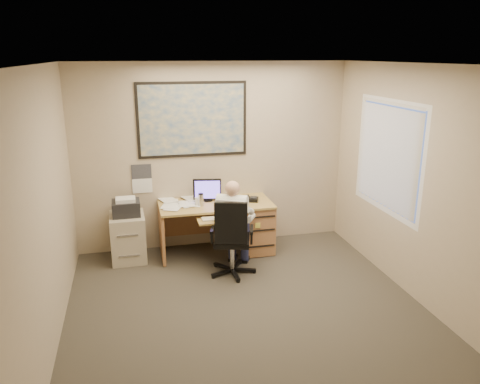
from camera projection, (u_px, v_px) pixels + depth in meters
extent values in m
cube|color=#37322A|center=(251.00, 319.00, 5.13)|extent=(4.00, 4.50, 0.00)
cube|color=white|center=(254.00, 64.00, 4.36)|extent=(4.00, 4.50, 0.00)
cube|color=#B9A78C|center=(213.00, 156.00, 6.84)|extent=(4.00, 0.00, 2.70)
cube|color=#B9A78C|center=(354.00, 320.00, 2.65)|extent=(4.00, 0.00, 2.70)
cube|color=#B9A78C|center=(42.00, 217.00, 4.30)|extent=(0.00, 4.50, 2.70)
cube|color=#B9A78C|center=(426.00, 189.00, 5.19)|extent=(0.00, 4.50, 2.70)
cube|color=tan|center=(216.00, 204.00, 6.66)|extent=(1.60, 0.75, 0.03)
cube|color=#B37749|center=(254.00, 226.00, 6.89)|extent=(0.45, 0.70, 0.70)
cube|color=#B37749|center=(162.00, 234.00, 6.59)|extent=(0.04, 0.70, 0.70)
cube|color=#B37749|center=(212.00, 215.00, 7.06)|extent=(1.55, 0.03, 0.55)
cylinder|color=black|center=(207.00, 200.00, 6.77)|extent=(0.16, 0.16, 0.02)
cube|color=black|center=(207.00, 189.00, 6.70)|extent=(0.40, 0.11, 0.30)
cube|color=#6A53E1|center=(207.00, 190.00, 6.68)|extent=(0.35, 0.07, 0.26)
cube|color=tan|center=(218.00, 220.00, 6.25)|extent=(0.55, 0.30, 0.02)
cube|color=beige|center=(218.00, 218.00, 6.24)|extent=(0.43, 0.14, 0.02)
cube|color=black|center=(252.00, 199.00, 6.75)|extent=(0.23, 0.22, 0.05)
cylinder|color=silver|center=(201.00, 200.00, 6.52)|extent=(0.08, 0.08, 0.17)
cylinder|color=white|center=(198.00, 201.00, 6.57)|extent=(0.09, 0.09, 0.11)
cube|color=white|center=(184.00, 205.00, 6.55)|extent=(0.60, 0.56, 0.02)
cube|color=#1E4C93|center=(192.00, 120.00, 6.60)|extent=(1.56, 0.03, 1.06)
cube|color=white|center=(142.00, 179.00, 6.68)|extent=(0.28, 0.01, 0.42)
cube|color=#B6AB92|center=(128.00, 237.00, 6.54)|extent=(0.48, 0.57, 0.65)
cube|color=black|center=(126.00, 208.00, 6.42)|extent=(0.38, 0.33, 0.21)
cube|color=white|center=(125.00, 200.00, 6.37)|extent=(0.27, 0.21, 0.05)
cylinder|color=silver|center=(232.00, 256.00, 6.15)|extent=(0.06, 0.06, 0.39)
cube|color=black|center=(232.00, 240.00, 6.09)|extent=(0.55, 0.55, 0.07)
cube|color=black|center=(241.00, 222.00, 5.81)|extent=(0.41, 0.17, 0.54)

